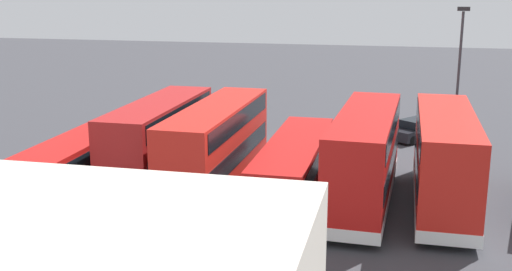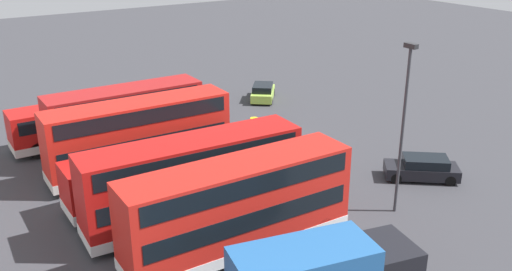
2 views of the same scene
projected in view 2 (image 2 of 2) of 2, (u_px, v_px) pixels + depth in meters
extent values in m
plane|color=#38383D|center=(288.00, 149.00, 38.31)|extent=(140.00, 140.00, 0.00)
cube|color=red|center=(239.00, 205.00, 25.55)|extent=(2.68, 11.18, 4.20)
cube|color=silver|center=(239.00, 240.00, 26.20)|extent=(2.72, 11.22, 0.55)
cube|color=black|center=(239.00, 209.00, 25.62)|extent=(2.73, 10.38, 0.90)
cube|color=black|center=(238.00, 176.00, 25.01)|extent=(2.73, 10.38, 0.90)
cube|color=black|center=(333.00, 181.00, 28.41)|extent=(2.25, 0.09, 1.10)
cylinder|color=black|center=(297.00, 209.00, 29.20)|extent=(0.31, 1.10, 1.10)
cylinder|color=black|center=(323.00, 227.00, 27.42)|extent=(0.31, 1.10, 1.10)
cylinder|color=black|center=(147.00, 256.00, 25.04)|extent=(0.31, 1.10, 1.10)
cube|color=#B71411|center=(194.00, 178.00, 28.23)|extent=(3.10, 11.53, 4.20)
cube|color=silver|center=(195.00, 210.00, 28.89)|extent=(3.14, 11.58, 0.55)
cube|color=black|center=(194.00, 182.00, 28.31)|extent=(3.12, 10.74, 0.90)
cube|color=black|center=(192.00, 151.00, 27.70)|extent=(3.12, 10.74, 0.90)
cube|color=black|center=(288.00, 159.00, 31.00)|extent=(2.25, 0.17, 1.10)
cylinder|color=black|center=(256.00, 185.00, 31.85)|extent=(0.35, 1.11, 1.10)
cylinder|color=black|center=(277.00, 201.00, 30.03)|extent=(0.35, 1.11, 1.10)
cylinder|color=black|center=(107.00, 223.00, 27.80)|extent=(0.35, 1.11, 1.10)
cylinder|color=black|center=(121.00, 244.00, 25.99)|extent=(0.35, 1.11, 1.10)
cube|color=#B71411|center=(167.00, 169.00, 31.23)|extent=(2.58, 11.41, 2.60)
cube|color=silver|center=(168.00, 186.00, 31.60)|extent=(2.62, 11.45, 0.55)
cube|color=black|center=(167.00, 159.00, 31.02)|extent=(2.64, 10.61, 0.90)
cube|color=black|center=(253.00, 139.00, 33.91)|extent=(2.25, 0.07, 1.10)
cylinder|color=black|center=(224.00, 163.00, 34.68)|extent=(0.30, 1.10, 1.10)
cylinder|color=black|center=(243.00, 176.00, 32.92)|extent=(0.30, 1.10, 1.10)
cylinder|color=black|center=(87.00, 198.00, 30.34)|extent=(0.30, 1.10, 1.10)
cylinder|color=black|center=(101.00, 215.00, 28.57)|extent=(0.30, 1.10, 1.10)
cube|color=red|center=(139.00, 135.00, 34.05)|extent=(2.79, 11.33, 4.20)
cube|color=silver|center=(141.00, 162.00, 34.70)|extent=(2.83, 11.37, 0.55)
cube|color=black|center=(139.00, 138.00, 34.12)|extent=(2.83, 10.53, 0.90)
cube|color=black|center=(137.00, 111.00, 33.51)|extent=(2.83, 10.53, 0.90)
cube|color=black|center=(221.00, 121.00, 36.90)|extent=(2.25, 0.11, 1.10)
cylinder|color=black|center=(195.00, 144.00, 37.70)|extent=(0.32, 1.11, 1.10)
cylinder|color=black|center=(210.00, 155.00, 35.92)|extent=(0.32, 1.11, 1.10)
cylinder|color=black|center=(68.00, 172.00, 33.54)|extent=(0.32, 1.11, 1.10)
cylinder|color=black|center=(78.00, 186.00, 31.76)|extent=(0.32, 1.11, 1.10)
cube|color=#A51919|center=(126.00, 119.00, 36.75)|extent=(2.61, 10.19, 4.20)
cube|color=silver|center=(128.00, 145.00, 37.40)|extent=(2.65, 10.23, 0.55)
cube|color=black|center=(126.00, 122.00, 36.82)|extent=(2.67, 9.39, 0.90)
cube|color=black|center=(124.00, 97.00, 36.21)|extent=(2.67, 9.39, 0.90)
cube|color=black|center=(195.00, 109.00, 39.39)|extent=(2.25, 0.07, 1.10)
cylinder|color=black|center=(172.00, 130.00, 40.17)|extent=(0.31, 1.10, 1.10)
cylinder|color=black|center=(185.00, 140.00, 38.40)|extent=(0.31, 1.10, 1.10)
cylinder|color=black|center=(68.00, 152.00, 36.46)|extent=(0.31, 1.10, 1.10)
cylinder|color=black|center=(78.00, 163.00, 34.69)|extent=(0.31, 1.10, 1.10)
cube|color=#B71411|center=(97.00, 118.00, 39.32)|extent=(2.58, 11.64, 2.60)
cube|color=silver|center=(98.00, 132.00, 39.68)|extent=(2.62, 11.68, 0.55)
cube|color=black|center=(96.00, 110.00, 39.10)|extent=(2.64, 10.84, 0.90)
cube|color=black|center=(172.00, 97.00, 42.05)|extent=(2.25, 0.07, 1.10)
cylinder|color=black|center=(150.00, 118.00, 42.83)|extent=(0.30, 1.10, 1.10)
cylinder|color=black|center=(162.00, 126.00, 41.06)|extent=(0.30, 1.10, 1.10)
cylinder|color=black|center=(30.00, 140.00, 38.36)|extent=(0.30, 1.10, 1.10)
cylinder|color=black|center=(38.00, 151.00, 36.59)|extent=(0.30, 1.10, 1.10)
cube|color=black|center=(386.00, 267.00, 22.65)|extent=(2.85, 2.47, 2.20)
cube|color=black|center=(421.00, 171.00, 33.70)|extent=(4.13, 4.51, 0.70)
cube|color=black|center=(426.00, 161.00, 33.46)|extent=(2.91, 3.06, 0.55)
cylinder|color=black|center=(396.00, 178.00, 33.19)|extent=(0.57, 0.64, 0.64)
cylinder|color=black|center=(393.00, 167.00, 34.67)|extent=(0.57, 0.64, 0.64)
cylinder|color=black|center=(450.00, 181.00, 32.88)|extent=(0.57, 0.64, 0.64)
cylinder|color=black|center=(445.00, 170.00, 34.37)|extent=(0.57, 0.64, 0.64)
cube|color=#A5D14C|center=(263.00, 94.00, 48.82)|extent=(4.18, 3.85, 0.70)
cube|color=black|center=(263.00, 88.00, 48.41)|extent=(2.86, 2.75, 0.55)
cylinder|color=black|center=(256.00, 91.00, 50.23)|extent=(0.64, 0.57, 0.64)
cylinder|color=black|center=(273.00, 92.00, 50.07)|extent=(0.64, 0.57, 0.64)
cylinder|color=black|center=(252.00, 100.00, 47.71)|extent=(0.64, 0.57, 0.64)
cylinder|color=black|center=(271.00, 101.00, 47.56)|extent=(0.64, 0.57, 0.64)
cylinder|color=#38383D|center=(402.00, 134.00, 28.52)|extent=(0.16, 0.16, 8.88)
cube|color=#262628|center=(411.00, 46.00, 26.88)|extent=(0.70, 0.30, 0.24)
cylinder|color=yellow|center=(254.00, 124.00, 41.68)|extent=(0.60, 0.60, 0.95)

